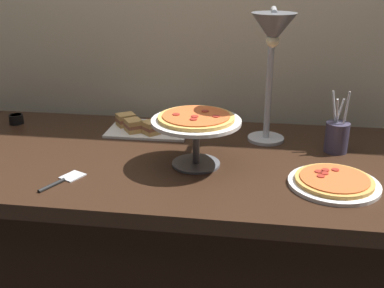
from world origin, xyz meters
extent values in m
cube|color=#C6B593|center=(0.00, 0.50, 1.20)|extent=(4.40, 0.04, 2.40)
cube|color=black|center=(0.00, 0.00, 0.73)|extent=(1.90, 0.84, 0.05)
cube|color=black|center=(0.00, 0.00, 0.35)|extent=(1.75, 0.74, 0.71)
cylinder|color=#B7BABF|center=(0.38, 0.21, 0.77)|extent=(0.14, 0.14, 0.01)
cylinder|color=#B7BABF|center=(0.38, 0.21, 1.01)|extent=(0.02, 0.02, 0.48)
cylinder|color=#B7BABF|center=(0.38, 0.14, 1.25)|extent=(0.02, 0.14, 0.02)
cone|color=#595B60|center=(0.38, 0.07, 1.20)|extent=(0.15, 0.15, 0.10)
sphere|color=#F9EAB2|center=(0.38, 0.07, 1.16)|extent=(0.04, 0.04, 0.04)
cylinder|color=white|center=(0.59, -0.16, 0.77)|extent=(0.28, 0.28, 0.01)
cylinder|color=#C68E42|center=(0.59, -0.16, 0.78)|extent=(0.24, 0.24, 0.01)
cylinder|color=#C65628|center=(0.59, -0.16, 0.79)|extent=(0.21, 0.21, 0.00)
cylinder|color=maroon|center=(0.55, -0.16, 0.79)|extent=(0.02, 0.02, 0.00)
cylinder|color=maroon|center=(0.55, -0.13, 0.79)|extent=(0.02, 0.02, 0.00)
cylinder|color=maroon|center=(0.60, -0.10, 0.79)|extent=(0.02, 0.02, 0.00)
cylinder|color=maroon|center=(0.56, -0.14, 0.79)|extent=(0.02, 0.02, 0.00)
cylinder|color=maroon|center=(0.57, -0.11, 0.79)|extent=(0.02, 0.02, 0.00)
cylinder|color=#595B60|center=(0.15, -0.06, 0.83)|extent=(0.02, 0.02, 0.15)
cylinder|color=#595B60|center=(0.15, -0.06, 0.76)|extent=(0.16, 0.16, 0.01)
cylinder|color=white|center=(0.15, -0.06, 0.92)|extent=(0.30, 0.30, 0.01)
cylinder|color=gold|center=(0.15, -0.06, 0.93)|extent=(0.25, 0.25, 0.01)
cylinder|color=#C65628|center=(0.15, -0.06, 0.94)|extent=(0.22, 0.22, 0.00)
cylinder|color=maroon|center=(0.08, -0.07, 0.94)|extent=(0.02, 0.02, 0.00)
cylinder|color=maroon|center=(0.14, -0.11, 0.94)|extent=(0.02, 0.02, 0.00)
cylinder|color=maroon|center=(0.14, -0.08, 0.94)|extent=(0.02, 0.02, 0.00)
cylinder|color=maroon|center=(0.17, -0.02, 0.94)|extent=(0.02, 0.02, 0.00)
cylinder|color=maroon|center=(0.21, -0.07, 0.94)|extent=(0.02, 0.02, 0.00)
cube|color=white|center=(-0.09, 0.25, 0.77)|extent=(0.33, 0.23, 0.01)
cube|color=tan|center=(-0.14, 0.21, 0.78)|extent=(0.09, 0.09, 0.02)
cube|color=brown|center=(-0.14, 0.21, 0.80)|extent=(0.09, 0.09, 0.01)
cube|color=tan|center=(-0.14, 0.21, 0.81)|extent=(0.09, 0.09, 0.02)
cube|color=tan|center=(-0.07, 0.19, 0.78)|extent=(0.08, 0.08, 0.02)
cube|color=brown|center=(-0.07, 0.19, 0.80)|extent=(0.08, 0.08, 0.01)
cube|color=tan|center=(-0.07, 0.19, 0.81)|extent=(0.08, 0.08, 0.02)
cube|color=tan|center=(0.01, 0.22, 0.78)|extent=(0.08, 0.07, 0.02)
cube|color=brown|center=(0.01, 0.22, 0.80)|extent=(0.08, 0.07, 0.01)
cube|color=tan|center=(0.01, 0.22, 0.81)|extent=(0.08, 0.07, 0.02)
cube|color=tan|center=(-0.19, 0.27, 0.78)|extent=(0.09, 0.09, 0.02)
cube|color=brown|center=(-0.19, 0.27, 0.80)|extent=(0.09, 0.09, 0.01)
cube|color=tan|center=(-0.19, 0.27, 0.81)|extent=(0.09, 0.09, 0.02)
cylinder|color=black|center=(-0.67, 0.26, 0.78)|extent=(0.06, 0.06, 0.04)
cylinder|color=#562D14|center=(-0.67, 0.26, 0.80)|extent=(0.05, 0.05, 0.01)
cylinder|color=#383347|center=(0.63, 0.13, 0.82)|extent=(0.08, 0.08, 0.11)
cylinder|color=#B7BABF|center=(0.63, 0.14, 0.88)|extent=(0.04, 0.01, 0.16)
cylinder|color=#B7BABF|center=(0.63, 0.13, 0.88)|extent=(0.03, 0.04, 0.17)
cylinder|color=#B7BABF|center=(0.62, 0.14, 0.89)|extent=(0.04, 0.03, 0.19)
cylinder|color=#B7BABF|center=(0.65, 0.12, 0.89)|extent=(0.02, 0.02, 0.20)
cube|color=#B7BABF|center=(-0.23, -0.22, 0.76)|extent=(0.08, 0.09, 0.00)
cylinder|color=black|center=(-0.27, -0.29, 0.76)|extent=(0.05, 0.10, 0.01)
camera|label=1|loc=(0.34, -1.51, 1.41)|focal=43.76mm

